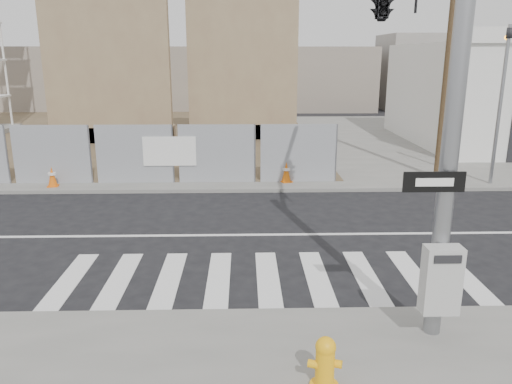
{
  "coord_description": "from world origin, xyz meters",
  "views": [
    {
      "loc": [
        -0.47,
        -11.81,
        4.37
      ],
      "look_at": [
        -0.21,
        -1.01,
        1.4
      ],
      "focal_mm": 35.0,
      "sensor_mm": 36.0,
      "label": 1
    }
  ],
  "objects_px": {
    "fire_hydrant": "(325,363)",
    "traffic_cone_d": "(286,172)",
    "traffic_cone_c": "(52,177)",
    "signal_pole": "(401,33)"
  },
  "relations": [
    {
      "from": "fire_hydrant",
      "to": "traffic_cone_d",
      "type": "distance_m",
      "value": 11.11
    },
    {
      "from": "fire_hydrant",
      "to": "traffic_cone_c",
      "type": "bearing_deg",
      "value": 145.27
    },
    {
      "from": "fire_hydrant",
      "to": "traffic_cone_d",
      "type": "xyz_separation_m",
      "value": [
        0.42,
        11.1,
        -0.02
      ]
    },
    {
      "from": "signal_pole",
      "to": "traffic_cone_d",
      "type": "bearing_deg",
      "value": 102.11
    },
    {
      "from": "fire_hydrant",
      "to": "traffic_cone_d",
      "type": "height_order",
      "value": "fire_hydrant"
    },
    {
      "from": "fire_hydrant",
      "to": "traffic_cone_c",
      "type": "height_order",
      "value": "fire_hydrant"
    },
    {
      "from": "fire_hydrant",
      "to": "traffic_cone_c",
      "type": "xyz_separation_m",
      "value": [
        -7.46,
        10.68,
        -0.03
      ]
    },
    {
      "from": "signal_pole",
      "to": "traffic_cone_c",
      "type": "xyz_separation_m",
      "value": [
        -9.38,
        6.59,
        -4.33
      ]
    },
    {
      "from": "traffic_cone_d",
      "to": "traffic_cone_c",
      "type": "bearing_deg",
      "value": -176.97
    },
    {
      "from": "signal_pole",
      "to": "traffic_cone_d",
      "type": "distance_m",
      "value": 8.37
    }
  ]
}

